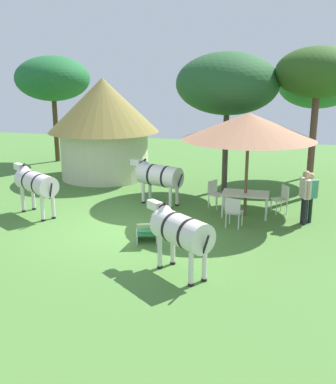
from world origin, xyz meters
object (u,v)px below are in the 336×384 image
(shade_umbrella, at_px, (249,126))
(acacia_tree_behind_hut, at_px, (53,79))
(acacia_tree_far_lawn, at_px, (228,84))
(guest_behind_table, at_px, (310,193))
(zebra_toward_hut, at_px, (35,183))
(acacia_tree_left_background, at_px, (317,86))
(thatched_hut, at_px, (104,123))
(patio_chair_west_end, at_px, (215,192))
(acacia_tree_right_background, at_px, (318,73))
(patio_chair_east_end, at_px, (234,210))
(striped_lounge_chair, at_px, (147,232))
(patio_chair_near_hut, at_px, (282,197))
(guest_beside_umbrella, at_px, (305,192))
(zebra_nearest_camera, at_px, (159,176))
(patio_dining_table, at_px, (245,195))
(zebra_by_umbrella, at_px, (180,231))

(shade_umbrella, bearing_deg, acacia_tree_behind_hut, 146.76)
(acacia_tree_far_lawn, bearing_deg, guest_behind_table, -46.98)
(zebra_toward_hut, xyz_separation_m, acacia_tree_left_background, (8.53, 7.83, 2.80))
(thatched_hut, height_order, shade_umbrella, thatched_hut)
(patio_chair_west_end, distance_m, acacia_tree_far_lawn, 4.16)
(acacia_tree_behind_hut, bearing_deg, acacia_tree_right_background, -17.60)
(patio_chair_west_end, relative_size, patio_chair_east_end, 1.00)
(guest_behind_table, relative_size, striped_lounge_chair, 1.66)
(acacia_tree_right_background, bearing_deg, acacia_tree_left_background, 87.38)
(patio_chair_near_hut, bearing_deg, acacia_tree_behind_hut, 33.11)
(thatched_hut, bearing_deg, guest_beside_umbrella, -27.70)
(guest_behind_table, height_order, zebra_nearest_camera, guest_behind_table)
(patio_dining_table, relative_size, zebra_by_umbrella, 0.80)
(guest_beside_umbrella, relative_size, guest_behind_table, 1.05)
(patio_dining_table, bearing_deg, patio_chair_near_hut, 28.64)
(patio_chair_east_end, bearing_deg, shade_umbrella, 90.00)
(striped_lounge_chair, distance_m, acacia_tree_behind_hut, 12.90)
(acacia_tree_far_lawn, xyz_separation_m, acacia_tree_behind_hut, (-9.03, 3.65, 0.10))
(guest_beside_umbrella, height_order, striped_lounge_chair, guest_beside_umbrella)
(guest_beside_umbrella, xyz_separation_m, acacia_tree_right_background, (0.24, 3.15, 3.37))
(patio_chair_east_end, height_order, guest_beside_umbrella, guest_beside_umbrella)
(striped_lounge_chair, xyz_separation_m, acacia_tree_far_lawn, (1.24, 5.89, 3.72))
(patio_dining_table, height_order, patio_chair_east_end, patio_chair_east_end)
(patio_chair_east_end, relative_size, zebra_nearest_camera, 0.43)
(patio_chair_west_end, relative_size, zebra_toward_hut, 0.43)
(thatched_hut, relative_size, striped_lounge_chair, 4.98)
(zebra_nearest_camera, distance_m, zebra_by_umbrella, 5.54)
(striped_lounge_chair, bearing_deg, acacia_tree_right_background, 33.85)
(patio_dining_table, xyz_separation_m, zebra_nearest_camera, (-2.98, 0.52, 0.34))
(shade_umbrella, bearing_deg, zebra_nearest_camera, 170.12)
(zebra_by_umbrella, bearing_deg, patio_chair_west_end, 38.81)
(guest_behind_table, height_order, acacia_tree_right_background, acacia_tree_right_background)
(guest_behind_table, bearing_deg, striped_lounge_chair, -174.87)
(zebra_toward_hut, bearing_deg, patio_chair_east_end, -54.88)
(acacia_tree_left_background, bearing_deg, zebra_by_umbrella, -106.15)
(patio_dining_table, bearing_deg, striped_lounge_chair, -128.46)
(shade_umbrella, relative_size, zebra_nearest_camera, 1.94)
(patio_dining_table, xyz_separation_m, guest_behind_table, (1.89, -0.21, 0.27))
(striped_lounge_chair, relative_size, acacia_tree_behind_hut, 0.18)
(zebra_nearest_camera, distance_m, acacia_tree_left_background, 8.18)
(patio_chair_near_hut, height_order, acacia_tree_right_background, acacia_tree_right_background)
(acacia_tree_left_background, bearing_deg, patio_dining_table, -109.16)
(patio_chair_east_end, distance_m, striped_lounge_chair, 2.71)
(acacia_tree_behind_hut, xyz_separation_m, acacia_tree_left_background, (12.27, -0.42, -0.23))
(acacia_tree_behind_hut, height_order, acacia_tree_right_background, acacia_tree_right_background)
(patio_chair_east_end, relative_size, acacia_tree_far_lawn, 0.18)
(acacia_tree_left_background, bearing_deg, patio_chair_near_hut, -100.65)
(acacia_tree_behind_hut, bearing_deg, zebra_nearest_camera, -40.59)
(thatched_hut, distance_m, acacia_tree_far_lawn, 5.60)
(patio_dining_table, xyz_separation_m, zebra_by_umbrella, (-0.99, -4.65, 0.36))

